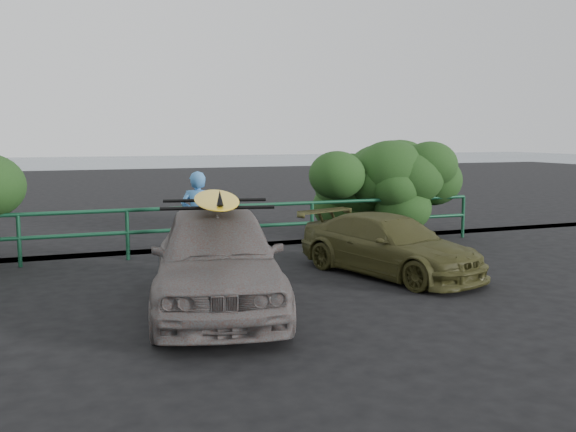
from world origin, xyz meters
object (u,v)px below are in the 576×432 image
at_px(man, 198,218).
at_px(surfboard, 216,199).
at_px(guardrail, 177,231).
at_px(olive_vehicle, 389,245).
at_px(sedan, 217,258).

xyz_separation_m(man, surfboard, (-0.47, -3.23, 0.69)).
height_order(guardrail, man, man).
relative_size(guardrail, olive_vehicle, 3.81).
bearing_deg(sedan, olive_vehicle, 30.44).
relative_size(sedan, man, 2.43).
relative_size(sedan, surfboard, 1.47).
height_order(olive_vehicle, surfboard, surfboard).
bearing_deg(sedan, man, 94.09).
relative_size(sedan, olive_vehicle, 1.20).
height_order(guardrail, surfboard, surfboard).
bearing_deg(olive_vehicle, guardrail, 117.75).
bearing_deg(surfboard, guardrail, 98.93).
xyz_separation_m(sedan, surfboard, (-0.00, 0.00, 0.84)).
bearing_deg(guardrail, surfboard, -93.37).
bearing_deg(surfboard, sedan, 12.29).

